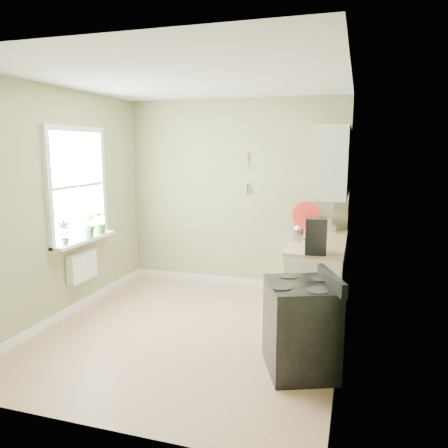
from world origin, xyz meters
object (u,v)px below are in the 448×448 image
(stand_mixer, at_px, (327,216))
(stove, at_px, (301,327))
(coffee_maker, at_px, (316,237))
(kettle, at_px, (297,234))

(stand_mixer, bearing_deg, stove, -91.39)
(stove, distance_m, coffee_maker, 1.06)
(stand_mixer, bearing_deg, kettle, -107.17)
(kettle, relative_size, coffee_maker, 0.52)
(stove, bearing_deg, kettle, 99.60)
(stand_mixer, height_order, kettle, stand_mixer)
(stand_mixer, height_order, coffee_maker, stand_mixer)
(stove, height_order, coffee_maker, coffee_maker)
(stove, xyz_separation_m, stand_mixer, (0.05, 2.26, 0.67))
(stand_mixer, xyz_separation_m, coffee_maker, (-0.02, -1.44, -0.00))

